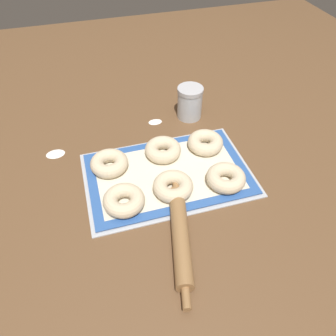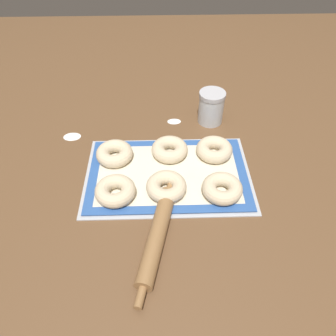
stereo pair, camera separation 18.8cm
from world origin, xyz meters
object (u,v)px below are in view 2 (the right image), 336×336
Objects in this scene: baking_tray at (168,174)px; bagel_back_left at (115,154)px; bagel_back_right at (214,150)px; bagel_front_right at (222,188)px; bagel_front_left at (115,191)px; rolling_pin at (157,234)px; bagel_back_center at (170,149)px; flour_canister at (211,107)px; bagel_front_center at (166,187)px.

baking_tray is 0.20m from bagel_back_left.
baking_tray is at bearing -152.14° from bagel_back_right.
bagel_back_right is (0.16, 0.08, 0.03)m from baking_tray.
baking_tray is 4.34× the size of bagel_back_right.
bagel_back_left reaches higher than baking_tray.
bagel_front_right is 1.00× the size of bagel_back_left.
bagel_front_right is at bearing -29.80° from baking_tray.
bagel_front_right and bagel_back_left have the same top height.
bagel_front_left is at bearing -179.93° from bagel_front_right.
rolling_pin is at bearing -50.11° from bagel_front_left.
bagel_back_left and bagel_back_right have the same top height.
bagel_back_right is 0.31× the size of rolling_pin.
bagel_back_center reaches higher than rolling_pin.
flour_canister is (0.01, 0.38, 0.03)m from bagel_front_right.
bagel_back_center is at bearing 4.70° from bagel_back_left.
flour_canister is (0.17, 0.29, 0.06)m from baking_tray.
bagel_front_right is 0.39m from flour_canister.
bagel_front_right is 0.38m from bagel_back_left.
flour_canister reaches higher than bagel_back_right.
bagel_back_left is 0.35m from rolling_pin.
bagel_front_left reaches higher than baking_tray.
bagel_back_left is at bearing 157.31° from baking_tray.
bagel_front_left is 0.32m from bagel_front_right.
bagel_front_right is at bearing -89.68° from bagel_back_right.
flour_canister reaches higher than baking_tray.
flour_canister is (0.01, 0.21, 0.03)m from bagel_back_right.
bagel_back_right is at bearing -93.29° from flour_canister.
bagel_front_center is 1.00× the size of bagel_front_right.
bagel_front_left and bagel_back_right have the same top height.
flour_canister reaches higher than rolling_pin.
bagel_back_right is at bearing 44.50° from bagel_front_center.
flour_canister reaches higher than bagel_front_left.
baking_tray is 0.25m from rolling_pin.
bagel_back_left and bagel_back_center have the same top height.
bagel_back_left is at bearing 137.86° from bagel_front_center.
bagel_back_right is (-0.00, 0.18, 0.00)m from bagel_front_right.
flour_canister is (0.18, 0.37, 0.03)m from bagel_front_center.
bagel_front_right is 0.18m from bagel_back_right.
baking_tray is 4.34× the size of bagel_front_left.
bagel_front_right reaches higher than rolling_pin.
rolling_pin is (-0.04, -0.24, 0.02)m from baking_tray.
bagel_back_left is at bearing -178.25° from bagel_back_right.
bagel_back_left is (-0.17, 0.15, 0.00)m from bagel_front_center.
baking_tray is 4.34× the size of bagel_front_center.
bagel_back_left is 0.97× the size of flour_canister.
rolling_pin is (-0.20, -0.15, -0.01)m from bagel_front_right.
bagel_front_center is at bearing -95.20° from bagel_back_center.
bagel_front_center and bagel_back_center have the same top height.
flour_canister is at bearing 88.38° from bagel_front_right.
rolling_pin is at bearing -111.25° from flour_canister.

